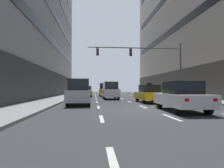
{
  "coord_description": "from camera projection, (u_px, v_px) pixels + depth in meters",
  "views": [
    {
      "loc": [
        -3.52,
        -11.21,
        1.32
      ],
      "look_at": [
        -0.82,
        16.16,
        1.96
      ],
      "focal_mm": 30.22,
      "sensor_mm": 36.0,
      "label": 1
    }
  ],
  "objects": [
    {
      "name": "lane_stripe_l1_s5",
      "position": [
        97.0,
        102.0,
        18.13
      ],
      "size": [
        0.16,
        2.0,
        0.01
      ],
      "primitive_type": "cube",
      "color": "silver",
      "rests_on": "ground"
    },
    {
      "name": "lane_stripe_l3_s4",
      "position": [
        185.0,
        106.0,
        13.77
      ],
      "size": [
        0.16,
        2.0,
        0.01
      ],
      "primitive_type": "cube",
      "color": "silver",
      "rests_on": "ground"
    },
    {
      "name": "lane_stripe_l2_s9",
      "position": [
        111.0,
        95.0,
        38.33
      ],
      "size": [
        0.16,
        2.0,
        0.01
      ],
      "primitive_type": "cube",
      "color": "silver",
      "rests_on": "ground"
    },
    {
      "name": "lane_stripe_l2_s10",
      "position": [
        109.0,
        94.0,
        43.31
      ],
      "size": [
        0.16,
        2.0,
        0.01
      ],
      "primitive_type": "cube",
      "color": "silver",
      "rests_on": "ground"
    },
    {
      "name": "lane_stripe_l1_s8",
      "position": [
        95.0,
        96.0,
        33.05
      ],
      "size": [
        0.16,
        2.0,
        0.01
      ],
      "primitive_type": "cube",
      "color": "silver",
      "rests_on": "ground"
    },
    {
      "name": "taxi_driving_0",
      "position": [
        105.0,
        90.0,
        31.74
      ],
      "size": [
        1.97,
        4.5,
        2.34
      ],
      "color": "black",
      "rests_on": "ground"
    },
    {
      "name": "lane_stripe_l3_s5",
      "position": [
        161.0,
        102.0,
        18.75
      ],
      "size": [
        0.16,
        2.0,
        0.01
      ],
      "primitive_type": "cube",
      "color": "silver",
      "rests_on": "ground"
    },
    {
      "name": "lane_stripe_l3_s8",
      "position": [
        131.0,
        96.0,
        33.67
      ],
      "size": [
        0.16,
        2.0,
        0.01
      ],
      "primitive_type": "cube",
      "color": "silver",
      "rests_on": "ground"
    },
    {
      "name": "lane_stripe_l1_s2",
      "position": [
        114.0,
        165.0,
        3.2
      ],
      "size": [
        0.16,
        2.0,
        0.01
      ],
      "primitive_type": "cube",
      "color": "silver",
      "rests_on": "ground"
    },
    {
      "name": "lane_stripe_l1_s3",
      "position": [
        102.0,
        119.0,
        8.18
      ],
      "size": [
        0.16,
        2.0,
        0.01
      ],
      "primitive_type": "cube",
      "color": "silver",
      "rests_on": "ground"
    },
    {
      "name": "lane_stripe_l1_s9",
      "position": [
        95.0,
        95.0,
        38.02
      ],
      "size": [
        0.16,
        2.0,
        0.01
      ],
      "primitive_type": "cube",
      "color": "silver",
      "rests_on": "ground"
    },
    {
      "name": "lane_stripe_l2_s8",
      "position": [
        113.0,
        96.0,
        33.36
      ],
      "size": [
        0.16,
        2.0,
        0.01
      ],
      "primitive_type": "cube",
      "color": "silver",
      "rests_on": "ground"
    },
    {
      "name": "lane_stripe_l3_s7",
      "position": [
        137.0,
        97.0,
        28.69
      ],
      "size": [
        0.16,
        2.0,
        0.01
      ],
      "primitive_type": "cube",
      "color": "silver",
      "rests_on": "ground"
    },
    {
      "name": "lane_stripe_l1_s6",
      "position": [
        96.0,
        99.0,
        23.1
      ],
      "size": [
        0.16,
        2.0,
        0.01
      ],
      "primitive_type": "cube",
      "color": "silver",
      "rests_on": "ground"
    },
    {
      "name": "lane_stripe_l3_s9",
      "position": [
        126.0,
        95.0,
        38.64
      ],
      "size": [
        0.16,
        2.0,
        0.01
      ],
      "primitive_type": "cube",
      "color": "silver",
      "rests_on": "ground"
    },
    {
      "name": "car_driving_2",
      "position": [
        181.0,
        97.0,
        10.75
      ],
      "size": [
        2.13,
        4.64,
        1.7
      ],
      "color": "black",
      "rests_on": "ground"
    },
    {
      "name": "traffic_signal_0",
      "position": [
        149.0,
        59.0,
        21.85
      ],
      "size": [
        10.97,
        0.35,
        6.48
      ],
      "color": "#4C4C51",
      "rests_on": "sidewalk_right"
    },
    {
      "name": "lane_stripe_l2_s6",
      "position": [
        122.0,
        99.0,
        23.41
      ],
      "size": [
        0.16,
        2.0,
        0.01
      ],
      "primitive_type": "cube",
      "color": "silver",
      "rests_on": "ground"
    },
    {
      "name": "lane_stripe_l1_s10",
      "position": [
        95.0,
        94.0,
        43.0
      ],
      "size": [
        0.16,
        2.0,
        0.01
      ],
      "primitive_type": "cube",
      "color": "silver",
      "rests_on": "ground"
    },
    {
      "name": "taxi_driving_1",
      "position": [
        86.0,
        91.0,
        29.15
      ],
      "size": [
        1.94,
        4.52,
        1.87
      ],
      "color": "black",
      "rests_on": "ground"
    },
    {
      "name": "car_driving_3",
      "position": [
        110.0,
        91.0,
        23.03
      ],
      "size": [
        1.94,
        4.4,
        2.11
      ],
      "color": "black",
      "rests_on": "ground"
    },
    {
      "name": "lane_stripe_l2_s3",
      "position": [
        172.0,
        117.0,
        8.49
      ],
      "size": [
        0.16,
        2.0,
        0.01
      ],
      "primitive_type": "cube",
      "color": "silver",
      "rests_on": "ground"
    },
    {
      "name": "taxi_driving_5",
      "position": [
        149.0,
        94.0,
        17.39
      ],
      "size": [
        1.89,
        4.39,
        1.81
      ],
      "color": "black",
      "rests_on": "ground"
    },
    {
      "name": "sidewalk_left",
      "position": [
        17.0,
        110.0,
        10.7
      ],
      "size": [
        3.05,
        80.0,
        0.14
      ],
      "primitive_type": "cube",
      "color": "gray",
      "rests_on": "ground"
    },
    {
      "name": "car_driving_4",
      "position": [
        79.0,
        92.0,
        14.82
      ],
      "size": [
        1.83,
        4.23,
        2.03
      ],
      "color": "black",
      "rests_on": "ground"
    },
    {
      "name": "lane_stripe_l1_s4",
      "position": [
        99.0,
        107.0,
        13.15
      ],
      "size": [
        0.16,
        2.0,
        0.01
      ],
      "primitive_type": "cube",
      "color": "silver",
      "rests_on": "ground"
    },
    {
      "name": "lane_stripe_l2_s5",
      "position": [
        129.0,
        102.0,
        18.44
      ],
      "size": [
        0.16,
        2.0,
        0.01
      ],
      "primitive_type": "cube",
      "color": "silver",
      "rests_on": "ground"
    },
    {
      "name": "lane_stripe_l2_s4",
      "position": [
        143.0,
        107.0,
        13.46
      ],
      "size": [
        0.16,
        2.0,
        0.01
      ],
      "primitive_type": "cube",
      "color": "silver",
      "rests_on": "ground"
    },
    {
      "name": "lane_stripe_l3_s6",
      "position": [
        147.0,
        99.0,
        23.72
      ],
      "size": [
        0.16,
        2.0,
        0.01
      ],
      "primitive_type": "cube",
      "color": "silver",
      "rests_on": "ground"
    },
    {
      "name": "ground_plane",
      "position": [
        151.0,
        110.0,
        11.47
      ],
      "size": [
        120.0,
        120.0,
        0.0
      ],
      "primitive_type": "plane",
      "color": "#38383D"
    },
    {
      "name": "lane_stripe_l3_s10",
      "position": [
        122.0,
        94.0,
        43.62
      ],
      "size": [
        0.16,
        2.0,
        0.01
      ],
      "primitive_type": "cube",
      "color": "silver",
      "rests_on": "ground"
    },
    {
      "name": "lane_stripe_l1_s7",
      "position": [
        96.0,
        97.0,
        28.07
      ],
      "size": [
        0.16,
        2.0,
        0.01
      ],
      "primitive_type": "cube",
      "color": "silver",
      "rests_on": "ground"
    },
    {
      "name": "lane_stripe_l2_s7",
      "position": [
        117.0,
        97.0,
        28.38
      ],
      "size": [
        0.16,
        2.0,
        0.01
      ],
      "primitive_type": "cube",
      "color": "silver",
      "rests_on": "ground"
    }
  ]
}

